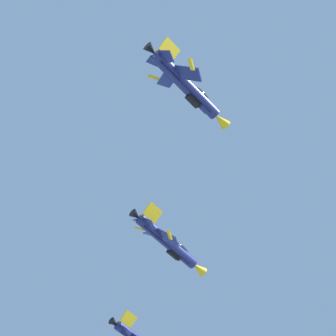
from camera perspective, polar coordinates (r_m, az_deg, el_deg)
fighter_jet_left_wing at (r=91.57m, az=0.04°, el=-7.18°), size 14.13×10.52×7.57m
fighter_jet_right_wing at (r=80.81m, az=1.87°, el=7.80°), size 14.13×10.40×7.12m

